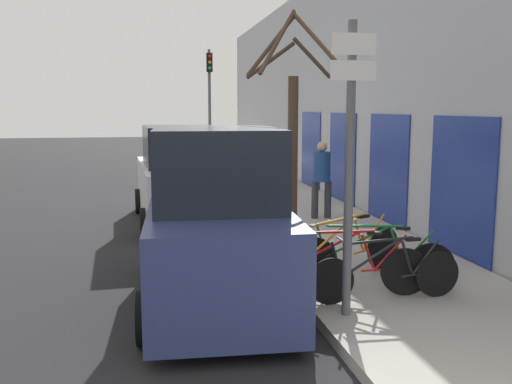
% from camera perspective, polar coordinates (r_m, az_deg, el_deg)
% --- Properties ---
extents(ground_plane, '(80.00, 80.00, 0.00)m').
position_cam_1_polar(ground_plane, '(13.89, -6.71, -2.67)').
color(ground_plane, black).
extents(sidewalk_curb, '(3.20, 32.00, 0.15)m').
position_cam_1_polar(sidewalk_curb, '(16.98, 1.32, -0.33)').
color(sidewalk_curb, '#ADA89E').
rests_on(sidewalk_curb, ground).
extents(building_facade, '(0.23, 32.00, 6.50)m').
position_cam_1_polar(building_facade, '(17.18, 7.21, 10.23)').
color(building_facade, '#B2B7C1').
rests_on(building_facade, ground).
extents(signpost, '(0.55, 0.13, 3.50)m').
position_cam_1_polar(signpost, '(6.80, 9.35, 3.15)').
color(signpost, '#595B60').
rests_on(signpost, sidewalk_curb).
extents(bicycle_0, '(2.10, 0.44, 0.85)m').
position_cam_1_polar(bicycle_0, '(7.70, 12.80, -7.95)').
color(bicycle_0, black).
rests_on(bicycle_0, sidewalk_curb).
extents(bicycle_1, '(2.26, 0.71, 0.90)m').
position_cam_1_polar(bicycle_1, '(7.85, 8.60, -7.37)').
color(bicycle_1, black).
rests_on(bicycle_1, sidewalk_curb).
extents(bicycle_2, '(2.09, 0.97, 0.87)m').
position_cam_1_polar(bicycle_2, '(8.41, 11.57, -6.44)').
color(bicycle_2, black).
rests_on(bicycle_2, sidewalk_curb).
extents(bicycle_3, '(2.30, 1.15, 0.94)m').
position_cam_1_polar(bicycle_3, '(8.48, 8.49, -6.04)').
color(bicycle_3, black).
rests_on(bicycle_3, sidewalk_curb).
extents(parked_car_0, '(2.15, 4.37, 2.40)m').
position_cam_1_polar(parked_car_0, '(7.71, -4.03, -3.44)').
color(parked_car_0, navy).
rests_on(parked_car_0, ground).
extents(parked_car_1, '(2.27, 4.70, 2.25)m').
position_cam_1_polar(parked_car_1, '(13.28, -7.30, 1.27)').
color(parked_car_1, silver).
rests_on(parked_car_1, ground).
extents(pedestrian_near, '(0.46, 0.39, 1.75)m').
position_cam_1_polar(pedestrian_near, '(13.03, 6.60, 1.78)').
color(pedestrian_near, '#333338').
rests_on(pedestrian_near, sidewalk_curb).
extents(street_tree, '(1.55, 1.68, 4.10)m').
position_cam_1_polar(street_tree, '(9.63, 3.63, 5.33)').
color(street_tree, '#4C3828').
rests_on(street_tree, sidewalk_curb).
extents(traffic_light, '(0.20, 0.30, 4.50)m').
position_cam_1_polar(traffic_light, '(20.15, -4.66, 9.47)').
color(traffic_light, '#595B60').
rests_on(traffic_light, sidewalk_curb).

